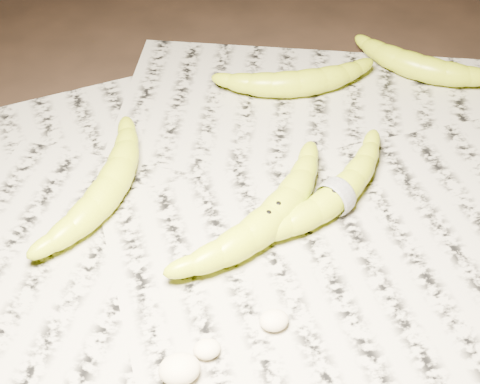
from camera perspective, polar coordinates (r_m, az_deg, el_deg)
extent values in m
plane|color=black|center=(0.77, -1.17, -3.73)|extent=(3.00, 3.00, 0.00)
cube|color=#A6A08E|center=(0.78, -2.19, -2.75)|extent=(0.90, 0.70, 0.01)
torus|color=white|center=(0.79, 8.21, -0.21)|extent=(0.03, 0.04, 0.05)
ellipsoid|color=beige|center=(0.65, -5.21, -14.65)|extent=(0.04, 0.03, 0.02)
ellipsoid|color=beige|center=(0.66, -2.85, -13.06)|extent=(0.03, 0.02, 0.02)
ellipsoid|color=beige|center=(0.68, 2.93, -10.70)|extent=(0.03, 0.03, 0.02)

